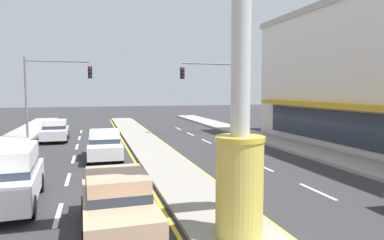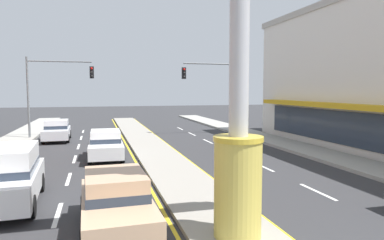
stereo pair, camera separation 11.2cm
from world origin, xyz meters
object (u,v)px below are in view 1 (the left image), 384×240
traffic_light_right_side (215,84)px  sedan_near_left_lane (117,201)px  district_sign (241,60)px  sedan_far_right_lane (55,130)px  traffic_light_left_side (51,83)px  sedan_near_right_lane (105,144)px  suv_far_left_oncoming (6,176)px

traffic_light_right_side → sedan_near_left_lane: (-9.29, -18.46, -3.46)m
district_sign → sedan_far_right_lane: bearing=107.4°
traffic_light_left_side → sedan_near_right_lane: (3.59, -8.93, -3.46)m
sedan_near_left_lane → sedan_far_right_lane: bearing=100.3°
traffic_light_left_side → sedan_near_right_lane: 10.23m
district_sign → sedan_near_right_lane: bearing=103.6°
traffic_light_left_side → sedan_near_left_lane: traffic_light_left_side is taller
district_sign → traffic_light_left_side: bearing=107.3°
traffic_light_left_side → sedan_near_right_lane: bearing=-68.1°
sedan_near_left_lane → suv_far_left_oncoming: size_ratio=0.93×
traffic_light_right_side → sedan_near_right_lane: 12.90m
sedan_near_left_lane → suv_far_left_oncoming: (-3.30, 2.98, 0.20)m
traffic_light_left_side → sedan_near_left_lane: 19.78m
traffic_light_right_side → sedan_near_right_lane: size_ratio=1.43×
traffic_light_left_side → sedan_near_left_lane: size_ratio=1.42×
sedan_far_right_lane → suv_far_left_oncoming: size_ratio=0.93×
sedan_far_right_lane → suv_far_left_oncoming: bearing=-90.0°
district_sign → sedan_far_right_lane: size_ratio=1.87×
district_sign → sedan_near_left_lane: (-2.85, 1.54, -3.67)m
traffic_light_right_side → sedan_near_right_lane: traffic_light_right_side is taller
sedan_near_left_lane → sedan_near_right_lane: bearing=90.0°
sedan_near_right_lane → sedan_near_left_lane: size_ratio=0.99×
sedan_far_right_lane → sedan_near_left_lane: same height
sedan_far_right_lane → sedan_near_right_lane: bearing=-67.3°
district_sign → sedan_near_left_lane: bearing=151.6°
sedan_near_left_lane → suv_far_left_oncoming: bearing=138.0°
traffic_light_right_side → sedan_far_right_lane: 13.06m
traffic_light_left_side → traffic_light_right_side: 12.89m
district_sign → sedan_near_left_lane: district_sign is taller
district_sign → sedan_far_right_lane: (-6.15, 19.65, -3.67)m
sedan_near_right_lane → district_sign: bearing=-76.4°
sedan_near_right_lane → sedan_near_left_lane: same height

